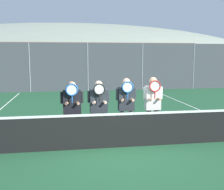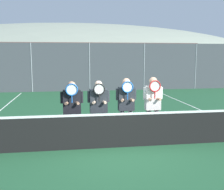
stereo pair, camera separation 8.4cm
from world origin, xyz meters
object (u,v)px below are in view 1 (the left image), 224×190
car_right_of_center (181,72)px  player_rightmost (153,102)px  car_left_of_center (63,73)px  player_leftmost (72,106)px  car_center (124,73)px  player_center_left (99,105)px  player_center_right (126,103)px

car_right_of_center → player_rightmost: bearing=-115.7°
player_rightmost → car_right_of_center: car_right_of_center is taller
car_right_of_center → car_left_of_center: bearing=179.9°
player_leftmost → car_center: 14.79m
player_rightmost → car_center: (2.13, 14.12, -0.15)m
player_leftmost → player_rightmost: 2.27m
player_leftmost → car_right_of_center: size_ratio=0.42×
player_leftmost → player_center_left: size_ratio=1.00×
player_rightmost → car_right_of_center: 16.02m
car_left_of_center → car_center: bearing=-4.0°
car_right_of_center → player_center_left: bearing=-120.5°
player_rightmost → car_right_of_center: size_ratio=0.44×
player_center_right → car_left_of_center: (-1.93, 14.38, -0.11)m
player_leftmost → car_right_of_center: 17.12m
player_center_left → player_rightmost: size_ratio=0.95×
player_leftmost → car_left_of_center: 14.46m
car_left_of_center → car_center: (4.81, -0.34, -0.02)m
player_rightmost → player_leftmost: bearing=179.8°
player_center_right → player_rightmost: 0.76m
player_center_left → player_rightmost: bearing=-0.5°
player_rightmost → car_right_of_center: (6.95, 14.44, -0.13)m
player_center_right → player_rightmost: size_ratio=0.98×
player_rightmost → car_left_of_center: car_left_of_center is taller
player_center_left → car_right_of_center: (8.49, 14.42, -0.08)m
car_left_of_center → player_rightmost: bearing=-79.5°
player_center_left → car_center: car_center is taller
player_center_right → car_left_of_center: bearing=97.6°
player_leftmost → player_center_left: bearing=0.6°
car_left_of_center → car_right_of_center: (9.62, -0.02, -0.00)m
player_leftmost → player_center_left: 0.73m
player_center_left → car_center: size_ratio=0.42×
car_center → car_right_of_center: car_right_of_center is taller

